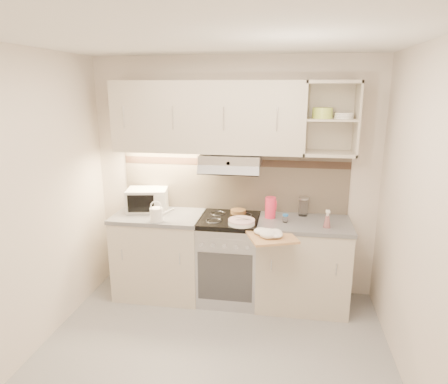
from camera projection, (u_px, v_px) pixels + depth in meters
The scene contains 17 objects.
ground at pixel (209, 365), 3.24m from camera, with size 3.00×3.00×0.00m, color gray.
room_shell at pixel (216, 160), 3.17m from camera, with size 3.04×2.84×2.52m.
base_cabinet_left at pixel (160, 256), 4.29m from camera, with size 0.90×0.60×0.86m, color beige.
worktop_left at pixel (159, 216), 4.18m from camera, with size 0.92×0.62×0.04m, color slate.
base_cabinet_right at pixel (302, 265), 4.06m from camera, with size 0.90×0.60×0.86m, color beige.
worktop_right at pixel (304, 223), 3.95m from camera, with size 0.92×0.62×0.04m, color slate.
electric_range at pixel (229, 258), 4.17m from camera, with size 0.60×0.60×0.90m.
microwave at pixel (147, 200), 4.28m from camera, with size 0.47×0.38×0.24m.
watering_can at pixel (157, 214), 3.94m from camera, with size 0.25×0.13×0.21m.
plate_stack at pixel (241, 222), 3.86m from camera, with size 0.26×0.26×0.06m.
bread_loaf at pixel (238, 212), 4.20m from camera, with size 0.16×0.16×0.04m, color #AB9145.
pink_pitcher at pixel (270, 207), 4.04m from camera, with size 0.11×0.11×0.21m.
glass_jar at pixel (303, 206), 4.11m from camera, with size 0.10×0.10×0.19m.
spice_jar at pixel (285, 218), 3.91m from camera, with size 0.06×0.06×0.08m.
spray_bottle at pixel (327, 220), 3.76m from camera, with size 0.07×0.07×0.19m.
cutting_board at pixel (272, 237), 3.61m from camera, with size 0.40×0.36×0.02m, color tan.
dish_towel at pixel (267, 232), 3.59m from camera, with size 0.29×0.24×0.08m, color white, non-canonical shape.
Camera 1 is at (0.56, -2.72, 2.18)m, focal length 32.00 mm.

